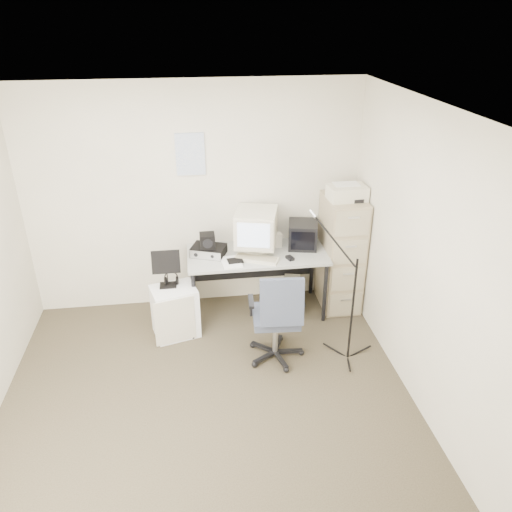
{
  "coord_description": "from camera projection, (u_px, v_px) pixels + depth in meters",
  "views": [
    {
      "loc": [
        -0.05,
        -3.33,
        3.12
      ],
      "look_at": [
        0.55,
        0.95,
        0.95
      ],
      "focal_mm": 35.0,
      "sensor_mm": 36.0,
      "label": 1
    }
  ],
  "objects": [
    {
      "name": "keyboard",
      "position": [
        256.0,
        259.0,
        5.23
      ],
      "size": [
        0.49,
        0.33,
        0.03
      ],
      "primitive_type": "cube",
      "rotation": [
        0.0,
        0.0,
        -0.4
      ],
      "color": "beige",
      "rests_on": "desk"
    },
    {
      "name": "wall_front",
      "position": [
        218.0,
        480.0,
        2.2
      ],
      "size": [
        3.6,
        0.02,
        2.5
      ],
      "primitive_type": "cube",
      "color": "beige",
      "rests_on": "ground"
    },
    {
      "name": "ceiling",
      "position": [
        192.0,
        113.0,
        3.23
      ],
      "size": [
        3.6,
        3.6,
        0.01
      ],
      "primitive_type": "cube",
      "color": "white",
      "rests_on": "ground"
    },
    {
      "name": "radio_speaker",
      "position": [
        207.0,
        241.0,
        5.25
      ],
      "size": [
        0.16,
        0.15,
        0.16
      ],
      "primitive_type": "cube",
      "rotation": [
        0.0,
        0.0,
        0.01
      ],
      "color": "black",
      "rests_on": "radio_receiver"
    },
    {
      "name": "desk",
      "position": [
        257.0,
        282.0,
        5.55
      ],
      "size": [
        1.5,
        0.7,
        0.73
      ],
      "primitive_type": "cube",
      "color": "#959690",
      "rests_on": "floor"
    },
    {
      "name": "radio_receiver",
      "position": [
        209.0,
        250.0,
        5.33
      ],
      "size": [
        0.42,
        0.36,
        0.1
      ],
      "primitive_type": "cube",
      "rotation": [
        0.0,
        0.0,
        -0.35
      ],
      "color": "black",
      "rests_on": "desk"
    },
    {
      "name": "wall_back",
      "position": [
        195.0,
        199.0,
        5.39
      ],
      "size": [
        3.6,
        0.02,
        2.5
      ],
      "primitive_type": "cube",
      "color": "beige",
      "rests_on": "ground"
    },
    {
      "name": "music_stand",
      "position": [
        167.0,
        268.0,
        5.03
      ],
      "size": [
        0.3,
        0.18,
        0.41
      ],
      "primitive_type": "cube",
      "rotation": [
        0.0,
        0.0,
        -0.12
      ],
      "color": "black",
      "rests_on": "side_cart"
    },
    {
      "name": "mouse",
      "position": [
        290.0,
        258.0,
        5.25
      ],
      "size": [
        0.09,
        0.11,
        0.03
      ],
      "primitive_type": "cube",
      "rotation": [
        0.0,
        0.0,
        0.34
      ],
      "color": "black",
      "rests_on": "desk"
    },
    {
      "name": "headphones",
      "position": [
        171.0,
        280.0,
        5.13
      ],
      "size": [
        0.18,
        0.18,
        0.03
      ],
      "primitive_type": "torus",
      "rotation": [
        0.0,
        0.0,
        -0.15
      ],
      "color": "black",
      "rests_on": "side_cart"
    },
    {
      "name": "crt_tv",
      "position": [
        303.0,
        235.0,
        5.48
      ],
      "size": [
        0.37,
        0.38,
        0.28
      ],
      "primitive_type": "cube",
      "rotation": [
        0.0,
        0.0,
        -0.21
      ],
      "color": "black",
      "rests_on": "desk"
    },
    {
      "name": "mic_stand",
      "position": [
        354.0,
        295.0,
        4.64
      ],
      "size": [
        0.03,
        0.03,
        1.43
      ],
      "primitive_type": "cylinder",
      "rotation": [
        0.0,
        0.0,
        2.09
      ],
      "color": "black",
      "rests_on": "floor"
    },
    {
      "name": "crt_monitor",
      "position": [
        256.0,
        231.0,
        5.34
      ],
      "size": [
        0.52,
        0.54,
        0.47
      ],
      "primitive_type": "cube",
      "rotation": [
        0.0,
        0.0,
        -0.25
      ],
      "color": "beige",
      "rests_on": "desk"
    },
    {
      "name": "office_chair",
      "position": [
        276.0,
        315.0,
        4.75
      ],
      "size": [
        0.6,
        0.6,
        0.98
      ],
      "primitive_type": "cube",
      "rotation": [
        0.0,
        0.0,
        -0.07
      ],
      "color": "#3E475B",
      "rests_on": "floor"
    },
    {
      "name": "wall_right",
      "position": [
        426.0,
        266.0,
        4.01
      ],
      "size": [
        0.02,
        3.6,
        2.5
      ],
      "primitive_type": "cube",
      "color": "beige",
      "rests_on": "ground"
    },
    {
      "name": "wall_calendar",
      "position": [
        190.0,
        154.0,
        5.15
      ],
      "size": [
        0.3,
        0.02,
        0.44
      ],
      "primitive_type": "cube",
      "color": "white",
      "rests_on": "wall_back"
    },
    {
      "name": "filing_cabinet",
      "position": [
        341.0,
        253.0,
        5.57
      ],
      "size": [
        0.4,
        0.6,
        1.3
      ],
      "primitive_type": "cube",
      "color": "tan",
      "rests_on": "floor"
    },
    {
      "name": "desk_speaker",
      "position": [
        278.0,
        240.0,
        5.51
      ],
      "size": [
        0.09,
        0.09,
        0.16
      ],
      "primitive_type": "cube",
      "rotation": [
        0.0,
        0.0,
        0.12
      ],
      "color": "beige",
      "rests_on": "desk"
    },
    {
      "name": "pc_tower",
      "position": [
        292.0,
        297.0,
        5.61
      ],
      "size": [
        0.26,
        0.43,
        0.38
      ],
      "primitive_type": "cube",
      "rotation": [
        0.0,
        0.0,
        -0.22
      ],
      "color": "beige",
      "rests_on": "floor"
    },
    {
      "name": "floor",
      "position": [
        209.0,
        406.0,
        4.36
      ],
      "size": [
        3.6,
        3.6,
        0.01
      ],
      "primitive_type": "cube",
      "color": "#332A1B",
      "rests_on": "ground"
    },
    {
      "name": "side_cart",
      "position": [
        175.0,
        311.0,
        5.19
      ],
      "size": [
        0.52,
        0.46,
        0.55
      ],
      "primitive_type": "cube",
      "rotation": [
        0.0,
        0.0,
        0.26
      ],
      "color": "white",
      "rests_on": "floor"
    },
    {
      "name": "papers",
      "position": [
        231.0,
        262.0,
        5.18
      ],
      "size": [
        0.22,
        0.29,
        0.02
      ],
      "primitive_type": "cube",
      "rotation": [
        0.0,
        0.0,
        0.11
      ],
      "color": "white",
      "rests_on": "desk"
    },
    {
      "name": "printer",
      "position": [
        347.0,
        193.0,
        5.21
      ],
      "size": [
        0.41,
        0.29,
        0.15
      ],
      "primitive_type": "cube",
      "rotation": [
        0.0,
        0.0,
        0.07
      ],
      "color": "beige",
      "rests_on": "filing_cabinet"
    }
  ]
}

